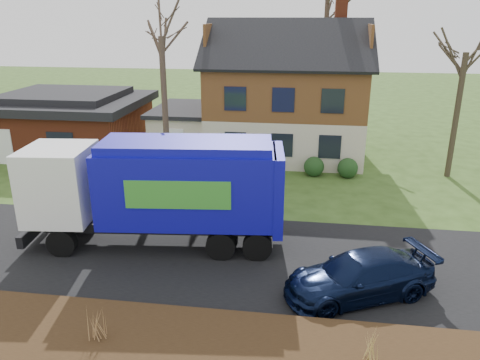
# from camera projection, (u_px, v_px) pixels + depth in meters

# --- Properties ---
(ground) EXTENTS (120.00, 120.00, 0.00)m
(ground) POSITION_uv_depth(u_px,v_px,m) (210.00, 256.00, 17.01)
(ground) COLOR #2E4717
(ground) RESTS_ON ground
(road) EXTENTS (80.00, 7.00, 0.02)m
(road) POSITION_uv_depth(u_px,v_px,m) (210.00, 256.00, 17.00)
(road) COLOR black
(road) RESTS_ON ground
(mulch_verge) EXTENTS (80.00, 3.50, 0.30)m
(mulch_verge) POSITION_uv_depth(u_px,v_px,m) (168.00, 351.00, 12.01)
(mulch_verge) COLOR black
(mulch_verge) RESTS_ON ground
(main_house) EXTENTS (12.95, 8.95, 9.26)m
(main_house) POSITION_uv_depth(u_px,v_px,m) (278.00, 89.00, 28.44)
(main_house) COLOR beige
(main_house) RESTS_ON ground
(ranch_house) EXTENTS (9.80, 8.20, 3.70)m
(ranch_house) POSITION_uv_depth(u_px,v_px,m) (67.00, 121.00, 30.12)
(ranch_house) COLOR maroon
(ranch_house) RESTS_ON ground
(garbage_truck) EXTENTS (9.75, 3.49, 4.09)m
(garbage_truck) POSITION_uv_depth(u_px,v_px,m) (160.00, 186.00, 17.14)
(garbage_truck) COLOR black
(garbage_truck) RESTS_ON ground
(silver_sedan) EXTENTS (5.03, 2.02, 1.62)m
(silver_sedan) POSITION_uv_depth(u_px,v_px,m) (199.00, 189.00, 21.30)
(silver_sedan) COLOR #B4B7BC
(silver_sedan) RESTS_ON ground
(navy_wagon) EXTENTS (5.13, 3.76, 1.38)m
(navy_wagon) POSITION_uv_depth(u_px,v_px,m) (359.00, 276.00, 14.42)
(navy_wagon) COLOR black
(navy_wagon) RESTS_ON ground
(tree_front_west) EXTENTS (3.42, 3.42, 10.15)m
(tree_front_west) POSITION_uv_depth(u_px,v_px,m) (160.00, 13.00, 22.51)
(tree_front_west) COLOR #443428
(tree_front_west) RESTS_ON ground
(tree_front_east) EXTENTS (3.36, 3.36, 9.33)m
(tree_front_east) POSITION_uv_depth(u_px,v_px,m) (470.00, 30.00, 22.89)
(tree_front_east) COLOR #3A3123
(tree_front_east) RESTS_ON ground
(grass_clump_mid) EXTENTS (0.34, 0.28, 0.95)m
(grass_clump_mid) POSITION_uv_depth(u_px,v_px,m) (96.00, 323.00, 12.11)
(grass_clump_mid) COLOR #986E43
(grass_clump_mid) RESTS_ON mulch_verge
(grass_clump_east) EXTENTS (0.35, 0.29, 0.88)m
(grass_clump_east) POSITION_uv_depth(u_px,v_px,m) (373.00, 347.00, 11.27)
(grass_clump_east) COLOR tan
(grass_clump_east) RESTS_ON mulch_verge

